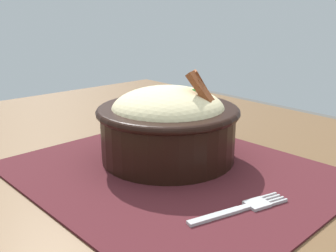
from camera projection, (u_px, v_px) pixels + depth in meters
name	position (u px, v px, depth m)	size (l,w,h in m)	color
table	(172.00, 212.00, 0.55)	(1.21, 0.87, 0.71)	brown
placemat	(172.00, 170.00, 0.54)	(0.42, 0.36, 0.00)	#47191E
bowl	(168.00, 123.00, 0.57)	(0.21, 0.21, 0.13)	black
fork	(243.00, 208.00, 0.43)	(0.04, 0.13, 0.00)	#B8B8B8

